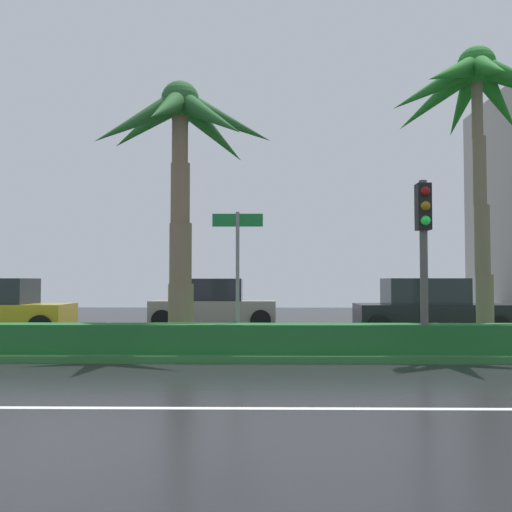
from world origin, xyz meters
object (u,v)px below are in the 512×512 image
object	(u,v)px
car_in_traffic_second	(212,304)
car_in_traffic_third	(428,309)
palm_tree_centre	(477,99)
street_name_sign	(238,261)
palm_tree_centre_left	(182,144)
traffic_signal_median_right	(424,234)

from	to	relation	value
car_in_traffic_second	car_in_traffic_third	xyz separation A→B (m)	(6.67, -2.97, 0.00)
car_in_traffic_second	palm_tree_centre	bearing A→B (deg)	-43.11
street_name_sign	car_in_traffic_third	xyz separation A→B (m)	(5.43, 4.76, -1.25)
palm_tree_centre_left	traffic_signal_median_right	bearing A→B (deg)	-18.30
traffic_signal_median_right	car_in_traffic_second	xyz separation A→B (m)	(-5.10, 8.36, -1.79)
palm_tree_centre_left	street_name_sign	distance (m)	3.33
street_name_sign	car_in_traffic_second	bearing A→B (deg)	99.12
traffic_signal_median_right	car_in_traffic_second	distance (m)	9.96
traffic_signal_median_right	street_name_sign	distance (m)	3.94
palm_tree_centre	car_in_traffic_third	bearing A→B (deg)	94.19
car_in_traffic_second	car_in_traffic_third	world-z (taller)	same
traffic_signal_median_right	street_name_sign	world-z (taller)	traffic_signal_median_right
palm_tree_centre_left	car_in_traffic_second	world-z (taller)	palm_tree_centre_left
palm_tree_centre_left	palm_tree_centre	size ratio (longest dim) A/B	0.88
palm_tree_centre	street_name_sign	bearing A→B (deg)	-167.68
car_in_traffic_second	street_name_sign	bearing A→B (deg)	-80.88
street_name_sign	car_in_traffic_third	bearing A→B (deg)	41.23
car_in_traffic_second	car_in_traffic_third	bearing A→B (deg)	-24.00
car_in_traffic_third	palm_tree_centre	bearing A→B (deg)	-85.81
car_in_traffic_third	traffic_signal_median_right	bearing A→B (deg)	-106.26
traffic_signal_median_right	palm_tree_centre	bearing A→B (deg)	45.74
street_name_sign	car_in_traffic_third	distance (m)	7.33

